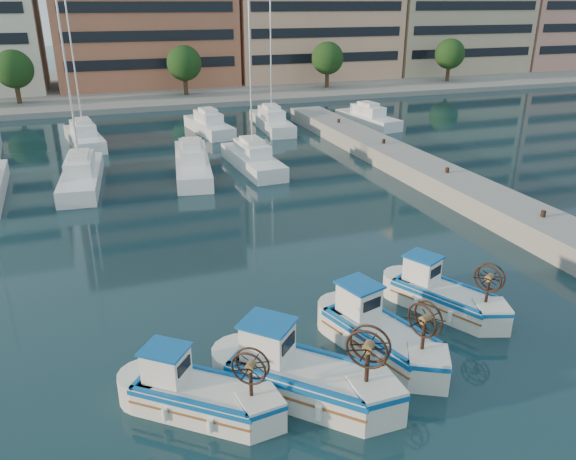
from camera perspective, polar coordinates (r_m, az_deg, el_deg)
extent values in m
plane|color=#17393E|center=(19.04, 6.65, -12.94)|extent=(300.00, 300.00, 0.00)
cube|color=gray|center=(31.48, 21.86, 1.47)|extent=(3.00, 60.00, 1.20)
cube|color=gray|center=(81.83, -14.82, 14.15)|extent=(180.00, 40.00, 0.60)
cylinder|color=#3F2B19|center=(68.32, -25.71, 12.25)|extent=(0.50, 0.50, 3.00)
sphere|color=#1D4217|center=(68.00, -26.10, 14.47)|extent=(4.00, 4.00, 4.00)
cylinder|color=#3F2B19|center=(68.89, -10.35, 14.10)|extent=(0.50, 0.50, 3.00)
sphere|color=#1D4217|center=(68.58, -10.51, 16.33)|extent=(4.00, 4.00, 4.00)
cylinder|color=#3F2B19|center=(73.98, 3.98, 14.94)|extent=(0.50, 0.50, 3.00)
sphere|color=#1D4217|center=(73.68, 4.04, 17.02)|extent=(4.00, 4.00, 4.00)
cylinder|color=#3F2B19|center=(82.75, 15.91, 14.96)|extent=(0.50, 0.50, 3.00)
sphere|color=#1D4217|center=(82.49, 16.12, 16.82)|extent=(4.00, 4.00, 4.00)
cube|color=white|center=(38.04, -20.20, 5.00)|extent=(2.99, 9.17, 1.00)
cylinder|color=silver|center=(36.92, -21.35, 13.16)|extent=(0.12, 0.12, 11.00)
cube|color=white|center=(39.25, -9.69, 6.57)|extent=(3.68, 10.46, 1.00)
cube|color=white|center=(39.55, -3.62, 6.97)|extent=(2.60, 8.21, 1.00)
cylinder|color=silver|center=(38.47, -3.82, 14.89)|extent=(0.12, 0.12, 11.00)
cube|color=white|center=(48.94, -19.97, 8.68)|extent=(3.21, 8.06, 1.00)
cylinder|color=silver|center=(48.07, -20.86, 15.04)|extent=(0.12, 0.12, 11.00)
cube|color=white|center=(51.06, -8.04, 10.31)|extent=(3.17, 7.85, 1.00)
cube|color=white|center=(52.35, -1.68, 10.81)|extent=(2.79, 9.12, 1.00)
cylinder|color=silver|center=(51.53, -1.75, 16.81)|extent=(0.12, 0.12, 11.00)
cube|color=white|center=(54.25, 8.08, 11.01)|extent=(3.43, 7.98, 1.00)
cube|color=silver|center=(16.81, -8.83, -16.62)|extent=(3.81, 3.48, 0.91)
cube|color=#0B5096|center=(16.59, -8.90, -15.69)|extent=(3.93, 3.58, 0.14)
cube|color=blue|center=(16.63, -8.89, -15.84)|extent=(3.32, 2.98, 0.05)
cube|color=white|center=(16.68, -12.28, -13.23)|extent=(1.47, 1.44, 0.95)
cube|color=#0B5096|center=(16.39, -12.43, -11.76)|extent=(1.65, 1.63, 0.07)
cylinder|color=#331E14|center=(15.67, -3.78, -15.22)|extent=(0.10, 0.10, 1.00)
cylinder|color=brown|center=(15.35, -3.83, -13.63)|extent=(0.36, 0.37, 0.24)
torus|color=#331E14|center=(15.25, -4.03, -13.90)|extent=(0.83, 0.68, 1.01)
torus|color=#331E14|center=(15.44, -3.65, -13.37)|extent=(0.83, 0.68, 1.01)
cube|color=silver|center=(17.09, 1.76, -15.20)|extent=(4.34, 4.31, 1.07)
cube|color=#0B5096|center=(16.85, 1.78, -14.10)|extent=(4.47, 4.44, 0.16)
cube|color=blue|center=(16.89, 1.77, -14.28)|extent=(3.75, 3.72, 0.06)
cube|color=white|center=(16.88, -2.08, -11.18)|extent=(1.73, 1.73, 1.12)
cube|color=#0B5096|center=(16.55, -2.11, -9.41)|extent=(1.95, 1.95, 0.08)
cylinder|color=#331E14|center=(15.94, 8.05, -13.55)|extent=(0.12, 0.12, 1.18)
cylinder|color=brown|center=(15.58, 8.17, -11.66)|extent=(0.43, 0.43, 0.29)
torus|color=#331E14|center=(15.46, 8.00, -11.96)|extent=(0.90, 0.89, 1.19)
torus|color=#331E14|center=(15.70, 8.35, -11.38)|extent=(0.90, 0.89, 1.19)
cube|color=silver|center=(19.21, 9.41, -10.96)|extent=(2.77, 4.29, 0.99)
cube|color=#0B5096|center=(19.01, 9.49, -10.01)|extent=(2.86, 4.42, 0.15)
cube|color=blue|center=(19.04, 9.48, -10.16)|extent=(2.30, 3.81, 0.06)
cube|color=white|center=(19.37, 7.21, -7.01)|extent=(1.35, 1.48, 1.04)
cube|color=#0B5096|center=(19.10, 7.30, -5.53)|extent=(1.53, 1.65, 0.08)
cylinder|color=#331E14|center=(17.72, 13.58, -10.43)|extent=(0.11, 0.11, 1.10)
cylinder|color=brown|center=(17.42, 13.76, -8.80)|extent=(0.37, 0.34, 0.26)
torus|color=#331E14|center=(17.32, 13.45, -8.96)|extent=(0.38, 1.08, 1.11)
torus|color=#331E14|center=(17.52, 14.06, -8.65)|extent=(0.38, 1.08, 1.11)
cube|color=silver|center=(22.12, 15.58, -6.88)|extent=(3.06, 4.01, 0.92)
cube|color=#0B5096|center=(21.95, 15.68, -6.08)|extent=(3.15, 4.13, 0.14)
cube|color=blue|center=(21.98, 15.66, -6.20)|extent=(2.59, 3.52, 0.05)
cube|color=white|center=(22.12, 13.46, -3.88)|extent=(1.37, 1.45, 0.97)
cube|color=#0B5096|center=(21.90, 13.59, -2.64)|extent=(1.55, 1.63, 0.07)
cylinder|color=#331E14|center=(21.10, 19.60, -5.90)|extent=(0.11, 0.11, 1.02)
cylinder|color=brown|center=(20.86, 19.79, -4.57)|extent=(0.36, 0.35, 0.25)
torus|color=#331E14|center=(20.75, 19.63, -4.70)|extent=(0.51, 0.95, 1.03)
torus|color=#331E14|center=(20.97, 19.94, -4.45)|extent=(0.51, 0.95, 1.03)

